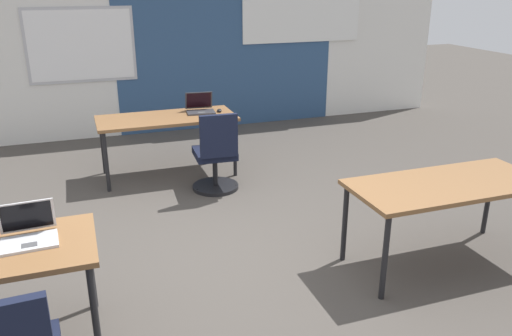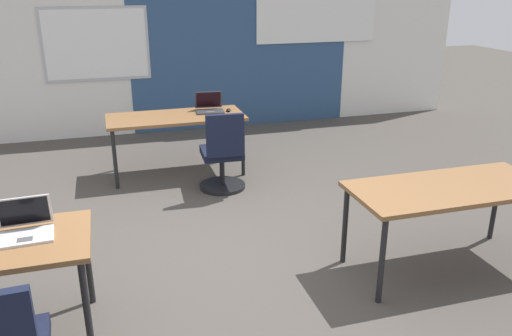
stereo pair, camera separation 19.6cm
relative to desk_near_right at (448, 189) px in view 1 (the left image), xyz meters
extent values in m
plane|color=#47423D|center=(-1.75, 0.60, -0.66)|extent=(24.00, 24.00, 0.00)
cube|color=silver|center=(-1.75, 4.80, 0.74)|extent=(10.00, 0.20, 2.80)
cube|color=#2D4C75|center=(-0.42, 4.69, 0.74)|extent=(3.44, 0.01, 2.80)
cube|color=#B7B7BC|center=(-2.58, 4.69, 0.70)|extent=(1.48, 0.02, 1.04)
cube|color=white|center=(-2.58, 4.68, 0.70)|extent=(1.40, 0.02, 0.96)
cylinder|color=black|center=(-2.76, -0.30, -0.32)|extent=(0.04, 0.04, 0.68)
cylinder|color=black|center=(-2.76, 0.30, -0.32)|extent=(0.04, 0.04, 0.68)
cube|color=brown|center=(0.00, 0.00, 0.04)|extent=(1.60, 0.70, 0.04)
cylinder|color=black|center=(-0.74, -0.30, -0.32)|extent=(0.04, 0.04, 0.68)
cylinder|color=black|center=(-0.74, 0.30, -0.32)|extent=(0.04, 0.04, 0.68)
cylinder|color=black|center=(0.74, 0.30, -0.32)|extent=(0.04, 0.04, 0.68)
cube|color=brown|center=(-1.75, 2.80, 0.04)|extent=(1.60, 0.70, 0.04)
cylinder|color=black|center=(-2.49, 2.50, -0.32)|extent=(0.04, 0.04, 0.68)
cylinder|color=black|center=(-1.01, 2.50, -0.32)|extent=(0.04, 0.04, 0.68)
cylinder|color=black|center=(-2.49, 3.10, -0.32)|extent=(0.04, 0.04, 0.68)
cylinder|color=black|center=(-1.01, 3.10, -0.32)|extent=(0.04, 0.04, 0.68)
cube|color=silver|center=(-3.09, 0.02, 0.07)|extent=(0.34, 0.25, 0.02)
cube|color=#4C4C4F|center=(-3.08, -0.04, 0.08)|extent=(0.09, 0.06, 0.00)
cube|color=silver|center=(-3.09, 0.16, 0.18)|extent=(0.33, 0.08, 0.22)
cube|color=black|center=(-3.09, 0.15, 0.19)|extent=(0.30, 0.07, 0.19)
cube|color=#333338|center=(-1.33, 2.85, 0.07)|extent=(0.35, 0.26, 0.02)
cube|color=#4C4C4F|center=(-1.33, 2.79, 0.08)|extent=(0.10, 0.07, 0.00)
cube|color=#333338|center=(-1.31, 2.99, 0.18)|extent=(0.34, 0.10, 0.21)
cube|color=black|center=(-1.31, 2.99, 0.18)|extent=(0.30, 0.09, 0.19)
ellipsoid|color=black|center=(-1.10, 2.83, 0.08)|extent=(0.08, 0.11, 0.03)
cylinder|color=black|center=(-1.34, 2.19, -0.64)|extent=(0.52, 0.52, 0.04)
cylinder|color=black|center=(-1.34, 2.19, -0.45)|extent=(0.06, 0.06, 0.34)
cube|color=black|center=(-1.34, 2.19, -0.24)|extent=(0.46, 0.46, 0.08)
cube|color=black|center=(-1.36, 1.94, 0.03)|extent=(0.40, 0.08, 0.46)
sphere|color=black|center=(-1.33, 2.42, -0.64)|extent=(0.04, 0.04, 0.04)
sphere|color=black|center=(-1.12, 2.10, -0.64)|extent=(0.04, 0.04, 0.04)
sphere|color=black|center=(-1.57, 2.13, -0.64)|extent=(0.04, 0.04, 0.04)
camera|label=1|loc=(-2.71, -3.08, 1.59)|focal=36.17mm
camera|label=2|loc=(-2.52, -3.14, 1.59)|focal=36.17mm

